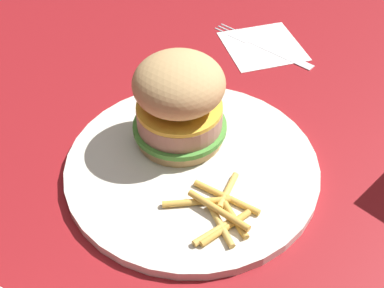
{
  "coord_description": "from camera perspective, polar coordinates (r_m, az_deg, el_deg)",
  "views": [
    {
      "loc": [
        0.15,
        0.41,
        0.43
      ],
      "look_at": [
        0.03,
        0.02,
        0.04
      ],
      "focal_mm": 47.88,
      "sensor_mm": 36.0,
      "label": 1
    }
  ],
  "objects": [
    {
      "name": "fork",
      "position": [
        0.79,
        7.81,
        10.97
      ],
      "size": [
        0.1,
        0.16,
        0.0
      ],
      "color": "silver",
      "rests_on": "napkin"
    },
    {
      "name": "ground_plane",
      "position": [
        0.61,
        1.93,
        -0.77
      ],
      "size": [
        1.6,
        1.6,
        0.0
      ],
      "primitive_type": "plane",
      "color": "maroon"
    },
    {
      "name": "sandwich",
      "position": [
        0.58,
        -1.43,
        4.85
      ],
      "size": [
        0.11,
        0.11,
        0.11
      ],
      "color": "tan",
      "rests_on": "plate"
    },
    {
      "name": "fries_pile",
      "position": [
        0.53,
        3.13,
        -7.53
      ],
      "size": [
        0.1,
        0.09,
        0.01
      ],
      "color": "gold",
      "rests_on": "plate"
    },
    {
      "name": "plate",
      "position": [
        0.58,
        0.0,
        -2.54
      ],
      "size": [
        0.29,
        0.29,
        0.01
      ],
      "primitive_type": "cylinder",
      "color": "silver",
      "rests_on": "ground_plane"
    },
    {
      "name": "napkin",
      "position": [
        0.79,
        7.88,
        10.77
      ],
      "size": [
        0.11,
        0.11,
        0.0
      ],
      "primitive_type": "cube",
      "rotation": [
        0.0,
        0.0,
        -0.01
      ],
      "color": "white",
      "rests_on": "ground_plane"
    }
  ]
}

